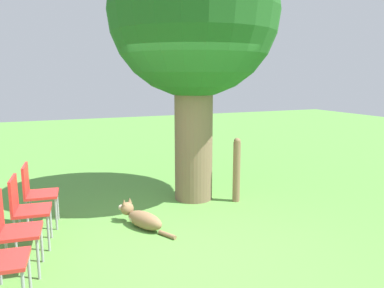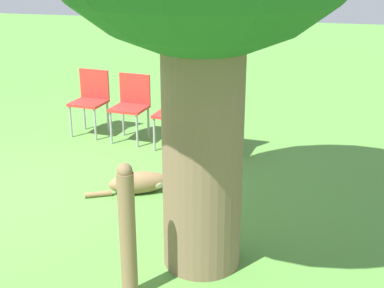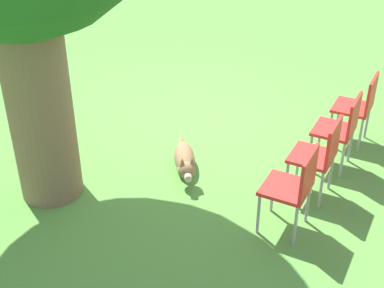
% 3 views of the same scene
% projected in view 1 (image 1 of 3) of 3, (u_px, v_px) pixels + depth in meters
% --- Properties ---
extents(ground_plane, '(30.00, 30.00, 0.00)m').
position_uv_depth(ground_plane, '(193.00, 242.00, 4.72)').
color(ground_plane, '#56933D').
extents(oak_tree, '(2.71, 2.71, 4.44)m').
position_uv_depth(oak_tree, '(194.00, 17.00, 5.90)').
color(oak_tree, '#7A6047').
rests_on(oak_tree, ground_plane).
extents(dog, '(0.57, 1.01, 0.35)m').
position_uv_depth(dog, '(141.00, 218.00, 5.17)').
color(dog, olive).
rests_on(dog, ground_plane).
extents(fence_post, '(0.12, 0.12, 1.08)m').
position_uv_depth(fence_post, '(237.00, 170.00, 6.18)').
color(fence_post, '#846647').
rests_on(fence_post, ground_plane).
extents(red_chair_1, '(0.47, 0.48, 0.89)m').
position_uv_depth(red_chair_1, '(11.00, 227.00, 3.87)').
color(red_chair_1, red).
rests_on(red_chair_1, ground_plane).
extents(red_chair_2, '(0.47, 0.48, 0.89)m').
position_uv_depth(red_chair_2, '(25.00, 206.00, 4.49)').
color(red_chair_2, red).
rests_on(red_chair_2, ground_plane).
extents(red_chair_3, '(0.47, 0.48, 0.89)m').
position_uv_depth(red_chair_3, '(35.00, 190.00, 5.12)').
color(red_chair_3, red).
rests_on(red_chair_3, ground_plane).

